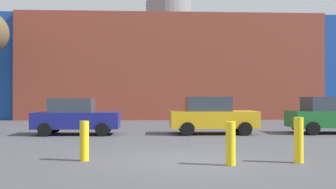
{
  "coord_description": "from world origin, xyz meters",
  "views": [
    {
      "loc": [
        -1.06,
        -10.38,
        1.69
      ],
      "look_at": [
        -0.06,
        9.59,
        1.85
      ],
      "focal_mm": 41.35,
      "sensor_mm": 36.0,
      "label": 1
    }
  ],
  "objects_px": {
    "parked_car_3": "(330,115)",
    "bollard_yellow_0": "(84,141)",
    "bollard_yellow_2": "(299,140)",
    "parked_car_1": "(76,116)",
    "parked_car_2": "(212,115)",
    "bollard_yellow_1": "(231,143)"
  },
  "relations": [
    {
      "from": "parked_car_1",
      "to": "parked_car_3",
      "type": "height_order",
      "value": "parked_car_3"
    },
    {
      "from": "parked_car_3",
      "to": "bollard_yellow_0",
      "type": "relative_size",
      "value": 3.73
    },
    {
      "from": "parked_car_3",
      "to": "parked_car_2",
      "type": "bearing_deg",
      "value": -180.0
    },
    {
      "from": "parked_car_1",
      "to": "bollard_yellow_0",
      "type": "bearing_deg",
      "value": -77.7
    },
    {
      "from": "parked_car_2",
      "to": "bollard_yellow_0",
      "type": "height_order",
      "value": "parked_car_2"
    },
    {
      "from": "bollard_yellow_0",
      "to": "parked_car_1",
      "type": "bearing_deg",
      "value": 102.3
    },
    {
      "from": "parked_car_1",
      "to": "parked_car_3",
      "type": "bearing_deg",
      "value": -0.0
    },
    {
      "from": "bollard_yellow_1",
      "to": "bollard_yellow_2",
      "type": "distance_m",
      "value": 1.86
    },
    {
      "from": "parked_car_2",
      "to": "parked_car_3",
      "type": "bearing_deg",
      "value": 0.0
    },
    {
      "from": "parked_car_1",
      "to": "bollard_yellow_2",
      "type": "height_order",
      "value": "parked_car_1"
    },
    {
      "from": "parked_car_2",
      "to": "parked_car_3",
      "type": "xyz_separation_m",
      "value": [
        5.63,
        0.0,
        -0.0
      ]
    },
    {
      "from": "bollard_yellow_1",
      "to": "parked_car_1",
      "type": "bearing_deg",
      "value": 122.97
    },
    {
      "from": "bollard_yellow_1",
      "to": "bollard_yellow_2",
      "type": "height_order",
      "value": "bollard_yellow_2"
    },
    {
      "from": "bollard_yellow_1",
      "to": "parked_car_2",
      "type": "bearing_deg",
      "value": 83.89
    },
    {
      "from": "bollard_yellow_0",
      "to": "bollard_yellow_2",
      "type": "distance_m",
      "value": 5.62
    },
    {
      "from": "bollard_yellow_0",
      "to": "bollard_yellow_1",
      "type": "xyz_separation_m",
      "value": [
        3.76,
        -0.89,
        0.01
      ]
    },
    {
      "from": "bollard_yellow_2",
      "to": "bollard_yellow_0",
      "type": "bearing_deg",
      "value": 173.84
    },
    {
      "from": "parked_car_2",
      "to": "parked_car_3",
      "type": "relative_size",
      "value": 1.0
    },
    {
      "from": "parked_car_3",
      "to": "bollard_yellow_0",
      "type": "bearing_deg",
      "value": -144.28
    },
    {
      "from": "bollard_yellow_2",
      "to": "bollard_yellow_1",
      "type": "bearing_deg",
      "value": -171.24
    },
    {
      "from": "parked_car_3",
      "to": "bollard_yellow_2",
      "type": "relative_size",
      "value": 3.37
    },
    {
      "from": "parked_car_1",
      "to": "bollard_yellow_1",
      "type": "height_order",
      "value": "parked_car_1"
    }
  ]
}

